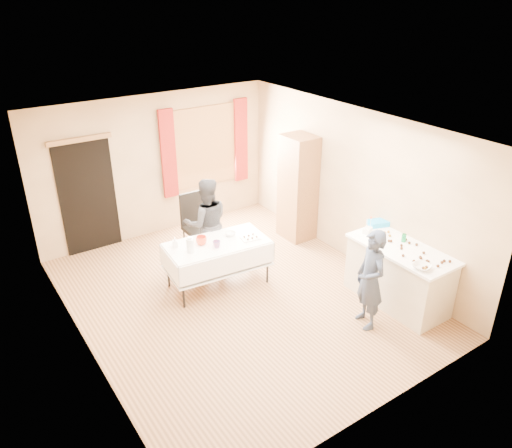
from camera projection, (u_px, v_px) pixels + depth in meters
floor at (238, 297)px, 7.61m from camera, size 4.50×5.50×0.02m
ceiling at (235, 129)px, 6.46m from camera, size 4.50×5.50×0.02m
wall_back at (156, 166)px, 9.08m from camera, size 4.50×0.02×2.60m
wall_front at (384, 318)px, 4.98m from camera, size 4.50×0.02×2.60m
wall_left at (75, 266)px, 5.89m from camera, size 0.02×5.50×2.60m
wall_right at (353, 186)px, 8.17m from camera, size 0.02×5.50×2.60m
window_frame at (205, 146)px, 9.47m from camera, size 1.32×0.06×1.52m
window_pane at (205, 147)px, 9.46m from camera, size 1.20×0.02×1.40m
curtain_left at (168, 154)px, 9.04m from camera, size 0.28×0.06×1.65m
curtain_right at (241, 140)px, 9.83m from camera, size 0.28×0.06×1.65m
doorway at (88, 197)px, 8.54m from camera, size 0.95×0.04×2.00m
door_lintel at (79, 140)px, 8.07m from camera, size 1.05×0.06×0.08m
cabinet at (298, 188)px, 9.00m from camera, size 0.50×0.60×1.94m
counter at (398, 275)px, 7.30m from camera, size 0.74×1.56×0.91m
party_table at (218, 260)px, 7.72m from camera, size 1.64×0.95×0.75m
chair at (198, 237)px, 8.66m from camera, size 0.46×0.46×1.11m
girl at (370, 280)px, 6.69m from camera, size 0.71×0.63×1.44m
woman at (207, 223)px, 8.12m from camera, size 1.10×1.04×1.55m
soda_can at (404, 238)px, 7.24m from camera, size 0.08×0.08×0.12m
mixing_bowl at (422, 267)px, 6.58m from camera, size 0.32×0.32×0.06m
foam_block at (367, 230)px, 7.50m from camera, size 0.18×0.15×0.08m
blue_basket at (378, 223)px, 7.73m from camera, size 0.35×0.28×0.08m
pitcher at (190, 245)px, 7.27m from camera, size 0.11×0.11×0.22m
cup_red at (201, 240)px, 7.50m from camera, size 0.17×0.17×0.13m
cup_rainbow at (217, 244)px, 7.42m from camera, size 0.20×0.20×0.11m
small_bowl at (230, 234)px, 7.78m from camera, size 0.25×0.25×0.05m
pastry_tray at (250, 238)px, 7.69m from camera, size 0.31×0.25×0.02m
bottle at (175, 242)px, 7.42m from camera, size 0.12×0.12×0.16m
cake_balls at (409, 250)px, 7.01m from camera, size 0.49×1.13×0.04m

